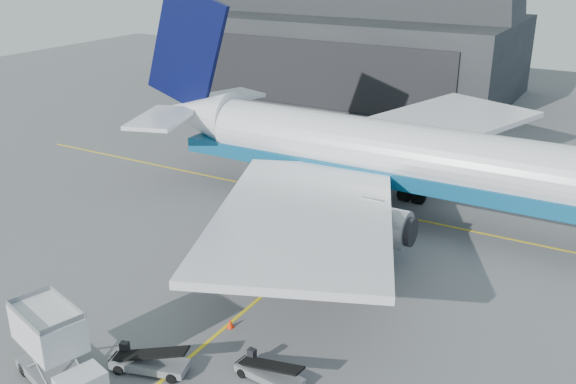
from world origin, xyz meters
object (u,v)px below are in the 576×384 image
Objects in this scene: airliner at (401,157)px; belt_loader_a at (149,362)px; catering_truck at (56,351)px; pushback_tug at (297,227)px; belt_loader_b at (269,373)px.

belt_loader_a is (-4.15, -27.94, -4.88)m from airliner.
catering_truck is 1.44× the size of pushback_tug.
belt_loader_a is 1.10× the size of belt_loader_b.
airliner reaches higher than belt_loader_a.
belt_loader_b is (7.78, -17.15, -0.30)m from pushback_tug.
airliner reaches higher than catering_truck.
airliner is 28.66m from belt_loader_a.
pushback_tug is (-5.61, -8.19, -4.63)m from airliner.
airliner is 32.39m from catering_truck.
catering_truck is 11.50m from belt_loader_b.
pushback_tug is 18.83m from belt_loader_b.
belt_loader_a is at bearing -151.59° from belt_loader_b.
pushback_tug is 19.80m from belt_loader_a.
catering_truck is 5.07m from belt_loader_a.
belt_loader_a reaches higher than belt_loader_b.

